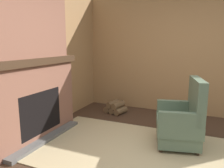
# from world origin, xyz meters

# --- Properties ---
(ground_plane) EXTENTS (14.00, 14.00, 0.00)m
(ground_plane) POSITION_xyz_m (0.00, 0.00, 0.00)
(ground_plane) COLOR #3D281C
(wood_panel_wall_left) EXTENTS (0.06, 5.27, 2.61)m
(wood_panel_wall_left) POSITION_xyz_m (-2.36, 0.00, 1.31)
(wood_panel_wall_left) COLOR #9E7247
(wood_panel_wall_left) RESTS_ON ground
(wood_panel_wall_back) EXTENTS (5.27, 0.09, 2.61)m
(wood_panel_wall_back) POSITION_xyz_m (0.03, 2.36, 1.31)
(wood_panel_wall_back) COLOR #9E7247
(wood_panel_wall_back) RESTS_ON ground
(fireplace_hearth) EXTENTS (0.54, 1.83, 1.32)m
(fireplace_hearth) POSITION_xyz_m (-2.16, 0.00, 0.65)
(fireplace_hearth) COLOR brown
(fireplace_hearth) RESTS_ON ground
(chimney_breast) EXTENTS (0.29, 1.52, 1.27)m
(chimney_breast) POSITION_xyz_m (-2.17, 0.00, 1.95)
(chimney_breast) COLOR brown
(chimney_breast) RESTS_ON fireplace_hearth
(area_rug) EXTENTS (3.51, 1.87, 0.01)m
(area_rug) POSITION_xyz_m (-0.34, 0.24, 0.01)
(area_rug) COLOR tan
(area_rug) RESTS_ON ground
(armchair) EXTENTS (0.77, 0.84, 1.04)m
(armchair) POSITION_xyz_m (0.05, 0.68, 0.37)
(armchair) COLOR #516651
(armchair) RESTS_ON ground
(firewood_stack) EXTENTS (0.50, 0.45, 0.26)m
(firewood_stack) POSITION_xyz_m (-1.47, 1.75, 0.12)
(firewood_stack) COLOR brown
(firewood_stack) RESTS_ON ground
(storage_case) EXTENTS (0.13, 0.25, 0.13)m
(storage_case) POSITION_xyz_m (-2.20, 0.13, 1.38)
(storage_case) COLOR brown
(storage_case) RESTS_ON fireplace_hearth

